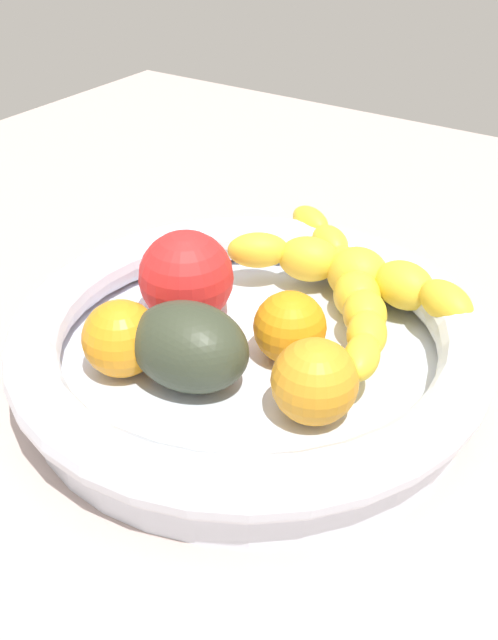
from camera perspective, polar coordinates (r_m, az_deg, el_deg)
kitchen_counter at (r=55.45cm, az=0.00°, el=-5.78°), size 120.00×120.00×3.00cm
fruit_bowl at (r=52.75cm, az=0.00°, el=-1.95°), size 32.78×32.78×5.80cm
banana_draped_left at (r=58.32cm, az=7.83°, el=3.47°), size 20.74×7.32×4.60cm
banana_draped_right at (r=56.74cm, az=7.49°, el=2.41°), size 16.53×19.53×4.44cm
orange_front at (r=51.08cm, az=-9.52°, el=-1.37°), size 5.24×5.24×5.24cm
orange_mid_left at (r=46.62cm, az=4.93°, el=-4.60°), size 5.43×5.43×5.43cm
orange_mid_right at (r=51.75cm, az=3.07°, el=-0.55°), size 5.03×5.03×5.03cm
tomato_red at (r=55.75cm, az=-4.72°, el=3.19°), size 6.97×6.97×6.97cm
avocado_dark at (r=49.28cm, az=-4.49°, el=-1.99°), size 8.78×7.04×5.79cm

